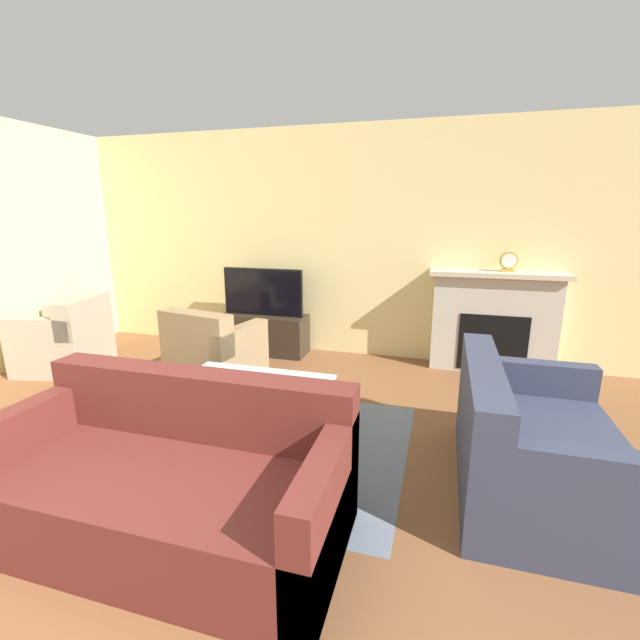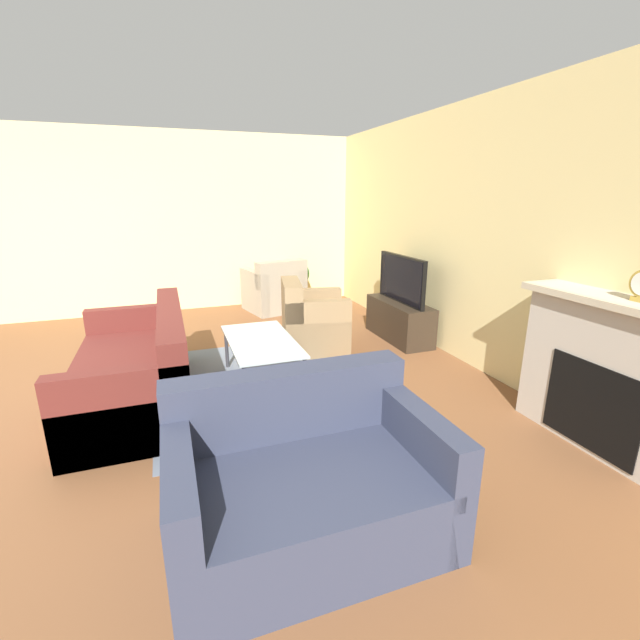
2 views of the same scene
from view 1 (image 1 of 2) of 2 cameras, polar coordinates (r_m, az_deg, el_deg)
wall_back at (r=5.33m, az=-1.26°, el=10.14°), size 8.98×0.06×2.70m
area_rug at (r=3.50m, az=-9.07°, el=-15.43°), size 2.36×1.80×0.00m
fireplace at (r=5.06m, az=22.09°, el=0.07°), size 1.40×0.36×1.11m
tv_stand at (r=5.41m, az=-7.42°, el=-1.83°), size 1.07×0.41×0.49m
tv at (r=5.29m, az=-7.61°, el=3.72°), size 1.01×0.05×0.58m
couch_sectional at (r=2.61m, az=-19.21°, el=-19.83°), size 1.91×0.91×0.82m
couch_loveseat at (r=3.06m, az=26.29°, el=-15.20°), size 0.92×1.39×0.82m
armchair_by_window at (r=5.59m, az=-30.71°, el=-2.59°), size 0.93×0.95×0.82m
armchair_accent at (r=4.42m, az=-13.90°, el=-4.93°), size 0.89×0.87×0.82m
coffee_table at (r=3.39m, az=-8.69°, el=-8.67°), size 1.16×0.60×0.45m
potted_plant at (r=5.94m, az=-29.15°, el=0.18°), size 0.42×0.42×0.75m
mantel_clock at (r=4.97m, az=23.83°, el=7.18°), size 0.18×0.07×0.21m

